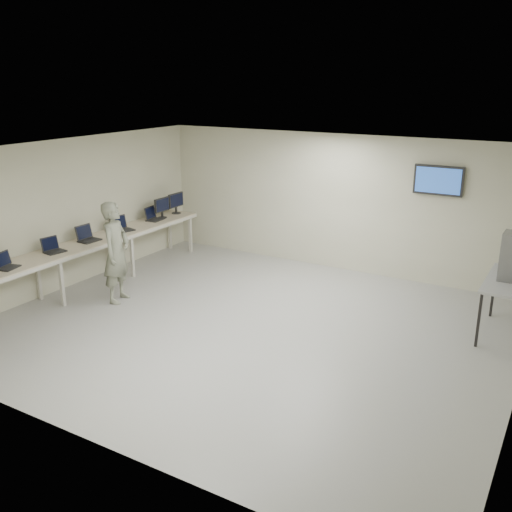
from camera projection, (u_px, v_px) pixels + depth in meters
The scene contains 11 objects.
room at pixel (253, 243), 8.85m from camera, with size 8.01×7.01×2.81m.
workbench at pixel (86, 246), 10.72m from camera, with size 0.76×6.00×0.90m.
laptop_0 at pixel (6, 264), 9.26m from camera, with size 0.34×0.38×0.26m.
laptop_1 at pixel (53, 248), 10.10m from camera, with size 0.33×0.38×0.27m.
laptop_2 at pixel (87, 237), 10.79m from camera, with size 0.33×0.40×0.30m.
laptop_3 at pixel (121, 227), 11.49m from camera, with size 0.40×0.44×0.30m.
laptop_4 at pixel (153, 217), 12.35m from camera, with size 0.33×0.39×0.28m.
monitor_near at pixel (162, 206), 12.48m from camera, with size 0.20×0.45×0.44m.
monitor_far at pixel (176, 201), 12.88m from camera, with size 0.21×0.47×0.47m.
soldier at pixel (116, 252), 10.07m from camera, with size 0.66×0.44×1.82m, color #6F7859.
side_table at pixel (511, 284), 8.71m from camera, with size 0.71×1.52×0.91m.
Camera 1 is at (4.37, -7.25, 3.88)m, focal length 40.00 mm.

